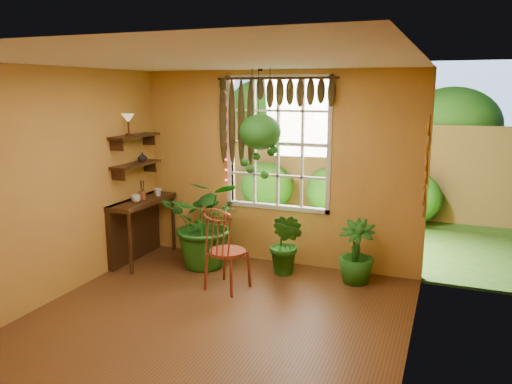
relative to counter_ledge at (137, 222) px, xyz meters
The scene contains 23 objects.
floor 2.55m from the counter_ledge, 39.96° to the right, with size 4.50×4.50×0.00m, color brown.
ceiling 3.29m from the counter_ledge, 39.96° to the right, with size 4.50×4.50×0.00m, color white.
wall_back 2.17m from the counter_ledge, 18.80° to the left, with size 4.00×4.00×0.00m, color #B97F3F.
wall_left 1.79m from the counter_ledge, 93.24° to the right, with size 4.50×4.50×0.00m, color #B97F3F.
wall_right 4.30m from the counter_ledge, 22.26° to the right, with size 4.50×4.50×0.00m, color #B97F3F.
window 2.33m from the counter_ledge, 19.65° to the left, with size 1.52×0.10×1.86m.
valance_vine 2.57m from the counter_ledge, 17.07° to the left, with size 1.70×0.12×1.10m.
string_lights 1.76m from the counter_ledge, 27.17° to the left, with size 0.03×0.03×1.54m, color #FF2633, non-canonical shape.
wall_plates 4.02m from the counter_ledge, ahead, with size 0.04×0.32×1.10m, color #FEEDD0, non-canonical shape.
counter_ledge is the anchor object (origin of this frame).
shelf_lower 0.85m from the counter_ledge, ahead, with size 0.25×0.90×0.04m, color #321D0D.
shelf_upper 1.25m from the counter_ledge, ahead, with size 0.25×0.90×0.04m, color #321D0D.
backyard 5.74m from the counter_ledge, 67.84° to the left, with size 14.00×10.00×12.00m.
windsor_chair 1.77m from the counter_ledge, 18.14° to the right, with size 0.53×0.56×1.22m.
potted_plant_left 1.10m from the counter_ledge, ahead, with size 1.14×0.99×1.27m, color #174B14.
potted_plant_mid 2.21m from the counter_ledge, ahead, with size 0.47×0.38×0.85m, color #174B14.
potted_plant_right 3.13m from the counter_ledge, ahead, with size 0.46×0.46×0.82m, color #174B14.
hanging_basket 2.23m from the counter_ledge, ahead, with size 0.55×0.55×1.43m.
cup_a 0.46m from the counter_ledge, 54.45° to the right, with size 0.13×0.13×0.11m, color silver.
cup_b 0.53m from the counter_ledge, 56.02° to the left, with size 0.12×0.12×0.11m, color beige.
brush_jar 0.50m from the counter_ledge, ahead, with size 0.10×0.10×0.35m.
shelf_vase 0.95m from the counter_ledge, 75.39° to the left, with size 0.13×0.13×0.14m, color #B2AD99.
tiffany_lamp 1.49m from the counter_ledge, 72.28° to the right, with size 0.18×0.18×0.29m.
Camera 1 is at (2.25, -4.23, 2.45)m, focal length 35.00 mm.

